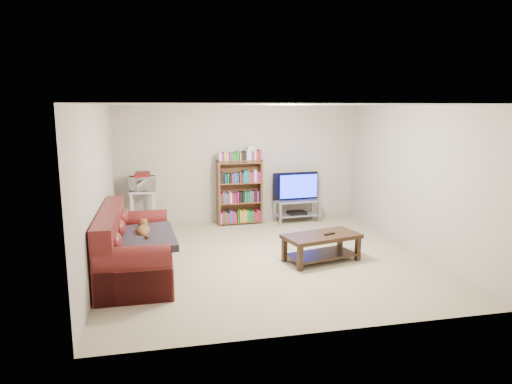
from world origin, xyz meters
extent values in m
plane|color=#B9AD89|center=(0.00, 0.00, 0.00)|extent=(5.00, 5.00, 0.00)
plane|color=white|center=(0.00, 0.00, 2.40)|extent=(5.00, 5.00, 0.00)
plane|color=beige|center=(0.00, 2.50, 1.20)|extent=(5.00, 0.00, 5.00)
plane|color=beige|center=(0.00, -2.50, 1.20)|extent=(5.00, 0.00, 5.00)
plane|color=beige|center=(-2.50, 0.00, 1.20)|extent=(0.00, 5.00, 5.00)
plane|color=beige|center=(2.50, 0.00, 1.20)|extent=(0.00, 5.00, 5.00)
cube|color=maroon|center=(-1.99, -0.28, 0.21)|extent=(0.97, 2.23, 0.43)
cube|color=maroon|center=(-2.34, -0.28, 0.49)|extent=(0.26, 2.23, 0.93)
cube|color=maroon|center=(-1.99, -1.27, 0.27)|extent=(0.91, 0.24, 0.55)
cube|color=maroon|center=(-1.99, 0.72, 0.27)|extent=(0.91, 0.24, 0.55)
cube|color=#2D2731|center=(-1.89, -0.43, 0.56)|extent=(0.95, 1.18, 0.19)
cube|color=black|center=(0.79, -0.31, 0.40)|extent=(1.28, 0.85, 0.06)
cube|color=black|center=(0.79, -0.31, 0.10)|extent=(1.15, 0.76, 0.03)
cube|color=black|center=(0.33, -0.66, 0.18)|extent=(0.08, 0.08, 0.37)
cube|color=black|center=(1.35, -0.42, 0.18)|extent=(0.08, 0.08, 0.37)
cube|color=black|center=(0.22, -0.21, 0.18)|extent=(0.08, 0.08, 0.37)
cube|color=black|center=(1.24, 0.04, 0.18)|extent=(0.08, 0.08, 0.37)
cube|color=black|center=(0.90, -0.34, 0.44)|extent=(0.20, 0.12, 0.02)
cube|color=#999EA3|center=(1.15, 2.17, 0.45)|extent=(0.95, 0.49, 0.03)
cube|color=#999EA3|center=(1.15, 2.17, 0.15)|extent=(0.91, 0.47, 0.02)
cube|color=gray|center=(0.74, 1.95, 0.23)|extent=(0.05, 0.05, 0.46)
cube|color=gray|center=(1.60, 2.02, 0.23)|extent=(0.05, 0.05, 0.46)
cube|color=gray|center=(0.71, 2.31, 0.23)|extent=(0.05, 0.05, 0.46)
cube|color=gray|center=(1.57, 2.38, 0.23)|extent=(0.05, 0.05, 0.46)
imported|color=black|center=(1.15, 2.17, 0.75)|extent=(1.00, 0.21, 0.57)
cube|color=black|center=(1.15, 2.17, 0.19)|extent=(0.39, 0.29, 0.06)
cube|color=brown|center=(-0.48, 2.23, 0.66)|extent=(0.05, 0.29, 1.32)
cube|color=brown|center=(0.39, 2.27, 0.66)|extent=(0.05, 0.29, 1.32)
cube|color=brown|center=(-0.05, 2.25, 1.31)|extent=(0.93, 0.32, 0.03)
cube|color=maroon|center=(-0.25, 2.24, 1.36)|extent=(0.27, 0.21, 0.07)
cube|color=silver|center=(-1.96, 2.13, 0.77)|extent=(0.50, 0.37, 0.04)
cube|color=silver|center=(-1.96, 2.13, 0.30)|extent=(0.45, 0.34, 0.03)
cube|color=silver|center=(-2.17, 2.00, 0.37)|extent=(0.05, 0.05, 0.75)
cube|color=silver|center=(-1.76, 1.99, 0.37)|extent=(0.05, 0.05, 0.75)
cube|color=silver|center=(-2.16, 2.28, 0.37)|extent=(0.05, 0.05, 0.75)
cube|color=silver|center=(-1.75, 2.26, 0.37)|extent=(0.05, 0.05, 0.75)
imported|color=silver|center=(-1.96, 2.13, 0.92)|extent=(0.50, 0.35, 0.27)
cube|color=maroon|center=(-1.96, 2.13, 1.08)|extent=(0.29, 0.26, 0.05)
camera|label=1|loc=(-1.64, -6.76, 2.36)|focal=32.00mm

